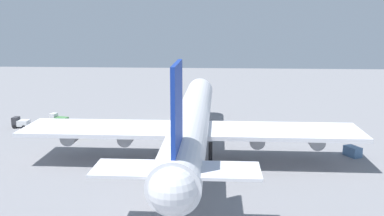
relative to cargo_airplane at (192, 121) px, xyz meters
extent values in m
plane|color=gray|center=(0.41, 0.00, -6.60)|extent=(288.06, 288.06, 0.00)
cylinder|color=silver|center=(0.41, 0.00, 0.10)|extent=(66.25, 6.30, 6.30)
sphere|color=silver|center=(33.54, 0.00, 0.10)|extent=(6.17, 6.17, 6.17)
sphere|color=silver|center=(-32.72, 0.00, 0.10)|extent=(5.35, 5.35, 5.35)
cube|color=#19389E|center=(-27.42, 0.00, 8.29)|extent=(9.28, 0.50, 10.07)
cube|color=silver|center=(-28.74, -5.02, 1.05)|extent=(5.96, 9.44, 0.36)
cube|color=silver|center=(-28.74, 5.02, 1.05)|extent=(5.96, 9.44, 0.36)
cube|color=silver|center=(-2.90, -15.62, -0.84)|extent=(11.26, 27.46, 0.70)
cube|color=silver|center=(-2.90, 15.62, -0.84)|extent=(11.26, 27.46, 0.70)
cylinder|color=gray|center=(-1.90, -11.50, -2.51)|extent=(5.04, 2.64, 2.64)
cylinder|color=gray|center=(-1.90, -21.66, -2.51)|extent=(5.04, 2.64, 2.64)
cylinder|color=gray|center=(-1.90, 11.50, -2.51)|extent=(5.04, 2.64, 2.64)
cylinder|color=gray|center=(-1.90, 21.66, -2.51)|extent=(5.04, 2.64, 2.64)
cylinder|color=black|center=(21.61, 0.00, -4.82)|extent=(0.70, 0.70, 3.55)
cylinder|color=black|center=(-2.90, -3.46, -4.82)|extent=(0.70, 0.70, 3.55)
cylinder|color=black|center=(-2.90, 3.46, -4.82)|extent=(0.70, 0.70, 3.55)
cube|color=#333338|center=(19.05, 42.04, -5.17)|extent=(2.16, 1.29, 2.04)
cube|color=white|center=(18.98, 40.22, -5.50)|extent=(2.22, 2.53, 1.37)
cylinder|color=black|center=(20.20, 41.90, -6.19)|extent=(0.31, 0.83, 0.82)
cylinder|color=black|center=(17.91, 42.00, -6.19)|extent=(0.31, 0.83, 0.82)
cylinder|color=black|center=(20.10, 39.64, -6.19)|extent=(0.31, 0.83, 0.82)
cylinder|color=black|center=(17.81, 39.74, -6.19)|extent=(0.31, 0.83, 0.82)
cube|color=#333338|center=(12.52, 22.32, -5.31)|extent=(2.23, 2.10, 1.73)
cube|color=yellow|center=(11.50, 24.51, -5.66)|extent=(3.00, 3.75, 1.05)
cylinder|color=black|center=(11.57, 22.06, -6.18)|extent=(0.61, 0.87, 0.83)
cylinder|color=black|center=(13.33, 22.89, -6.18)|extent=(0.61, 0.87, 0.83)
cylinder|color=black|center=(10.30, 24.77, -6.18)|extent=(0.61, 0.87, 0.83)
cylinder|color=black|center=(12.06, 25.59, -6.18)|extent=(0.61, 0.87, 0.83)
cube|color=silver|center=(24.41, 35.14, -5.22)|extent=(2.06, 1.76, 1.80)
cube|color=#4C8C4C|center=(23.88, 33.03, -5.62)|extent=(2.46, 3.33, 1.00)
cylinder|color=black|center=(25.33, 34.76, -6.12)|extent=(0.50, 0.99, 0.95)
cylinder|color=black|center=(23.42, 35.24, -6.12)|extent=(0.50, 0.99, 0.95)
cylinder|color=black|center=(24.67, 32.14, -6.12)|extent=(0.50, 0.99, 0.95)
cylinder|color=black|center=(22.77, 32.62, -6.12)|extent=(0.50, 0.99, 0.95)
cube|color=#4C729E|center=(1.88, -29.44, -5.69)|extent=(3.59, 3.05, 1.82)
cone|color=orange|center=(32.82, -1.65, -6.20)|extent=(0.56, 0.56, 0.79)
camera|label=1|loc=(-76.90, -4.84, 18.31)|focal=41.03mm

